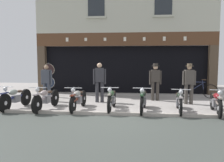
{
  "coord_description": "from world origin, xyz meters",
  "views": [
    {
      "loc": [
        0.64,
        -7.53,
        1.88
      ],
      "look_at": [
        -0.41,
        2.59,
        0.92
      ],
      "focal_mm": 37.15,
      "sensor_mm": 36.0,
      "label": 1
    }
  ],
  "objects_px": {
    "motorcycle_far_right": "(216,102)",
    "tyre_sign_pole": "(49,76)",
    "motorcycle_center": "(112,99)",
    "leaning_bicycle": "(199,90)",
    "salesman_right": "(155,80)",
    "motorcycle_center_right": "(143,99)",
    "advert_board_near": "(169,61)",
    "motorcycle_right": "(179,101)",
    "motorcycle_far_left": "(16,97)",
    "assistant_far_right": "(189,82)",
    "shopkeeper_center": "(100,80)",
    "salesman_left": "(47,81)",
    "motorcycle_left": "(46,98)"
  },
  "relations": [
    {
      "from": "motorcycle_far_right",
      "to": "tyre_sign_pole",
      "type": "bearing_deg",
      "value": -13.65
    },
    {
      "from": "motorcycle_center",
      "to": "leaning_bicycle",
      "type": "distance_m",
      "value": 5.09
    },
    {
      "from": "salesman_right",
      "to": "leaning_bicycle",
      "type": "height_order",
      "value": "salesman_right"
    },
    {
      "from": "motorcycle_center_right",
      "to": "advert_board_near",
      "type": "height_order",
      "value": "advert_board_near"
    },
    {
      "from": "advert_board_near",
      "to": "motorcycle_center_right",
      "type": "bearing_deg",
      "value": -108.0
    },
    {
      "from": "tyre_sign_pole",
      "to": "leaning_bicycle",
      "type": "bearing_deg",
      "value": 3.98
    },
    {
      "from": "motorcycle_center_right",
      "to": "motorcycle_right",
      "type": "bearing_deg",
      "value": -173.16
    },
    {
      "from": "motorcycle_far_left",
      "to": "tyre_sign_pole",
      "type": "distance_m",
      "value": 2.9
    },
    {
      "from": "motorcycle_center",
      "to": "assistant_far_right",
      "type": "distance_m",
      "value": 3.48
    },
    {
      "from": "assistant_far_right",
      "to": "tyre_sign_pole",
      "type": "xyz_separation_m",
      "value": [
        -6.52,
        1.2,
        0.08
      ]
    },
    {
      "from": "motorcycle_right",
      "to": "shopkeeper_center",
      "type": "bearing_deg",
      "value": -21.27
    },
    {
      "from": "shopkeeper_center",
      "to": "tyre_sign_pole",
      "type": "xyz_separation_m",
      "value": [
        -2.73,
        1.16,
        0.07
      ]
    },
    {
      "from": "tyre_sign_pole",
      "to": "motorcycle_far_left",
      "type": "bearing_deg",
      "value": -94.54
    },
    {
      "from": "motorcycle_far_right",
      "to": "shopkeeper_center",
      "type": "bearing_deg",
      "value": -13.19
    },
    {
      "from": "motorcycle_right",
      "to": "salesman_right",
      "type": "xyz_separation_m",
      "value": [
        -0.66,
        2.3,
        0.53
      ]
    },
    {
      "from": "salesman_right",
      "to": "tyre_sign_pole",
      "type": "xyz_separation_m",
      "value": [
        -5.18,
        0.47,
        0.08
      ]
    },
    {
      "from": "assistant_far_right",
      "to": "leaning_bicycle",
      "type": "bearing_deg",
      "value": -121.57
    },
    {
      "from": "advert_board_near",
      "to": "salesman_right",
      "type": "bearing_deg",
      "value": -111.24
    },
    {
      "from": "salesman_left",
      "to": "shopkeeper_center",
      "type": "bearing_deg",
      "value": -171.05
    },
    {
      "from": "motorcycle_far_right",
      "to": "motorcycle_center_right",
      "type": "bearing_deg",
      "value": 6.33
    },
    {
      "from": "motorcycle_left",
      "to": "shopkeeper_center",
      "type": "xyz_separation_m",
      "value": [
        1.75,
        1.69,
        0.53
      ]
    },
    {
      "from": "assistant_far_right",
      "to": "tyre_sign_pole",
      "type": "height_order",
      "value": "tyre_sign_pole"
    },
    {
      "from": "motorcycle_center",
      "to": "leaning_bicycle",
      "type": "bearing_deg",
      "value": -139.22
    },
    {
      "from": "motorcycle_right",
      "to": "salesman_left",
      "type": "bearing_deg",
      "value": -10.73
    },
    {
      "from": "motorcycle_right",
      "to": "shopkeeper_center",
      "type": "relative_size",
      "value": 1.15
    },
    {
      "from": "motorcycle_center",
      "to": "motorcycle_center_right",
      "type": "xyz_separation_m",
      "value": [
        1.15,
        -0.07,
        0.01
      ]
    },
    {
      "from": "motorcycle_center",
      "to": "motorcycle_far_right",
      "type": "height_order",
      "value": "motorcycle_center"
    },
    {
      "from": "motorcycle_far_left",
      "to": "leaning_bicycle",
      "type": "xyz_separation_m",
      "value": [
        7.59,
        3.34,
        -0.06
      ]
    },
    {
      "from": "motorcycle_far_right",
      "to": "advert_board_near",
      "type": "height_order",
      "value": "advert_board_near"
    },
    {
      "from": "motorcycle_far_right",
      "to": "leaning_bicycle",
      "type": "xyz_separation_m",
      "value": [
        0.3,
        3.4,
        -0.05
      ]
    },
    {
      "from": "motorcycle_center",
      "to": "motorcycle_center_right",
      "type": "relative_size",
      "value": 0.97
    },
    {
      "from": "motorcycle_far_left",
      "to": "advert_board_near",
      "type": "height_order",
      "value": "advert_board_near"
    },
    {
      "from": "tyre_sign_pole",
      "to": "motorcycle_center",
      "type": "bearing_deg",
      "value": -38.37
    },
    {
      "from": "salesman_right",
      "to": "advert_board_near",
      "type": "bearing_deg",
      "value": -116.64
    },
    {
      "from": "motorcycle_left",
      "to": "leaning_bicycle",
      "type": "distance_m",
      "value": 7.21
    },
    {
      "from": "motorcycle_left",
      "to": "salesman_right",
      "type": "relative_size",
      "value": 1.24
    },
    {
      "from": "salesman_left",
      "to": "advert_board_near",
      "type": "bearing_deg",
      "value": -142.53
    },
    {
      "from": "motorcycle_far_right",
      "to": "salesman_right",
      "type": "xyz_separation_m",
      "value": [
        -1.88,
        2.42,
        0.52
      ]
    },
    {
      "from": "motorcycle_far_left",
      "to": "advert_board_near",
      "type": "distance_m",
      "value": 7.97
    },
    {
      "from": "shopkeeper_center",
      "to": "motorcycle_far_left",
      "type": "bearing_deg",
      "value": 20.07
    },
    {
      "from": "shopkeeper_center",
      "to": "motorcycle_right",
      "type": "bearing_deg",
      "value": 143.28
    },
    {
      "from": "salesman_right",
      "to": "tyre_sign_pole",
      "type": "relative_size",
      "value": 0.99
    },
    {
      "from": "motorcycle_left",
      "to": "motorcycle_right",
      "type": "distance_m",
      "value": 4.86
    },
    {
      "from": "motorcycle_far_left",
      "to": "motorcycle_left",
      "type": "bearing_deg",
      "value": -174.61
    },
    {
      "from": "motorcycle_left",
      "to": "shopkeeper_center",
      "type": "height_order",
      "value": "shopkeeper_center"
    },
    {
      "from": "motorcycle_left",
      "to": "motorcycle_right",
      "type": "relative_size",
      "value": 1.06
    },
    {
      "from": "tyre_sign_pole",
      "to": "salesman_right",
      "type": "bearing_deg",
      "value": -5.16
    },
    {
      "from": "motorcycle_left",
      "to": "assistant_far_right",
      "type": "distance_m",
      "value": 5.79
    },
    {
      "from": "advert_board_near",
      "to": "motorcycle_far_right",
      "type": "bearing_deg",
      "value": -78.38
    },
    {
      "from": "motorcycle_far_right",
      "to": "advert_board_near",
      "type": "relative_size",
      "value": 2.02
    }
  ]
}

